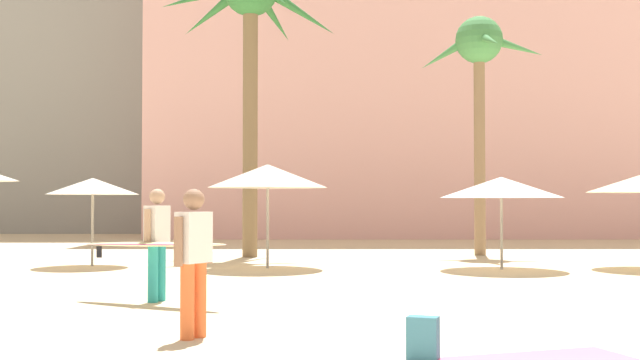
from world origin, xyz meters
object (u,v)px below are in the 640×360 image
Objects in this scene: person_far_right at (192,256)px; cafe_umbrella_0 at (499,187)px; palm_tree_left at (478,60)px; person_mid_right at (153,241)px; beach_towel at (536,360)px; backpack at (422,339)px; cafe_umbrella_1 at (266,176)px; cafe_umbrella_5 at (91,186)px; palm_tree_far_left at (249,19)px.

cafe_umbrella_0 is at bearing 91.09° from person_far_right.
palm_tree_left reaches higher than person_mid_right.
beach_towel is 0.76× the size of person_mid_right.
backpack is at bearing 7.08° from person_far_right.
palm_tree_left is 3.61× the size of beach_towel.
backpack is at bearing -78.07° from cafe_umbrella_1.
person_mid_right is (-3.53, 4.31, 0.73)m from backpack.
cafe_umbrella_1 is 1.28× the size of cafe_umbrella_5.
person_far_right reaches higher than backpack.
person_mid_right is at bearing -101.83° from cafe_umbrella_1.
person_far_right is at bearing -47.16° from person_mid_right.
cafe_umbrella_1 is 9.43m from person_far_right.
palm_tree_left is 6.16m from cafe_umbrella_0.
cafe_umbrella_1 is at bearing 107.38° from beach_towel.
cafe_umbrella_1 is at bearing 31.57° from backpack.
person_mid_right reaches higher than person_far_right.
backpack is 0.25× the size of person_far_right.
cafe_umbrella_5 is 5.18× the size of backpack.
palm_tree_far_left is at bearing 101.26° from cafe_umbrella_1.
cafe_umbrella_5 is at bearing 49.85° from backpack.
person_far_right is at bearing 160.29° from beach_towel.
palm_tree_far_left is at bearing -173.47° from palm_tree_left.
backpack is at bearing -27.06° from person_mid_right.
cafe_umbrella_1 is 1.45× the size of beach_towel.
cafe_umbrella_5 is at bearing 174.41° from cafe_umbrella_0.
palm_tree_left is at bearing 37.23° from cafe_umbrella_1.
backpack is (-3.62, -14.97, -5.46)m from palm_tree_left.
palm_tree_left reaches higher than cafe_umbrella_0.
palm_tree_left reaches higher than cafe_umbrella_1.
cafe_umbrella_1 is 1.10× the size of person_mid_right.
palm_tree_far_left reaches higher than cafe_umbrella_5.
person_far_right is at bearing -121.77° from cafe_umbrella_0.
person_mid_right is (-6.64, -5.83, -0.93)m from cafe_umbrella_0.
palm_tree_far_left is at bearing 105.83° from beach_towel.
backpack is at bearing -103.60° from palm_tree_left.
palm_tree_far_left is 6.69m from cafe_umbrella_5.
palm_tree_left is 3.18× the size of cafe_umbrella_5.
palm_tree_far_left is at bearing 31.39° from backpack.
person_mid_right is at bearing -93.28° from palm_tree_far_left.
palm_tree_far_left reaches higher than backpack.
cafe_umbrella_1 is 6.62× the size of backpack.
palm_tree_far_left is 11.47m from person_mid_right.
person_far_right is (0.52, -13.04, -5.76)m from palm_tree_far_left.
cafe_umbrella_5 is at bearing 144.93° from person_far_right.
cafe_umbrella_0 is at bearing 78.85° from beach_towel.
palm_tree_far_left is 6.70m from palm_tree_left.
backpack is at bearing -107.07° from cafe_umbrella_0.
palm_tree_left reaches higher than cafe_umbrella_5.
beach_towel is (-2.53, -15.06, -5.65)m from palm_tree_left.
cafe_umbrella_5 is at bearing -158.86° from palm_tree_left.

